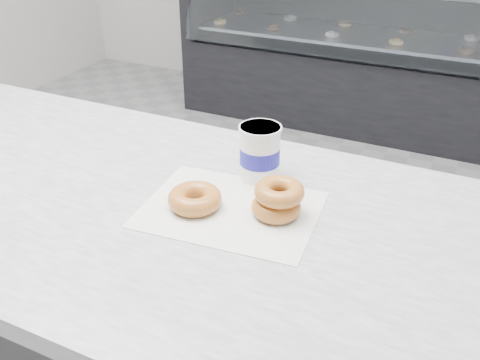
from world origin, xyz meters
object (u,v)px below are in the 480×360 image
object	(u,v)px
display_case	(368,49)
donut_single	(195,199)
coffee_cup	(260,152)
donut_stack	(278,199)
counter	(107,331)

from	to	relation	value
display_case	donut_single	distance (m)	2.76
display_case	coffee_cup	world-z (taller)	display_case
display_case	donut_stack	distance (m)	2.73
donut_stack	coffee_cup	distance (m)	0.15
counter	coffee_cup	world-z (taller)	coffee_cup
counter	donut_stack	world-z (taller)	donut_stack
donut_single	display_case	bearing A→B (deg)	95.83
counter	donut_stack	bearing A→B (deg)	7.77
counter	donut_single	distance (m)	0.54
display_case	coffee_cup	distance (m)	2.61
donut_single	coffee_cup	size ratio (longest dim) A/B	0.88
coffee_cup	counter	bearing A→B (deg)	-135.47
donut_stack	coffee_cup	xyz separation A→B (m)	(-0.09, 0.12, 0.03)
counter	donut_stack	size ratio (longest dim) A/B	22.91
coffee_cup	donut_single	bearing A→B (deg)	-94.78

